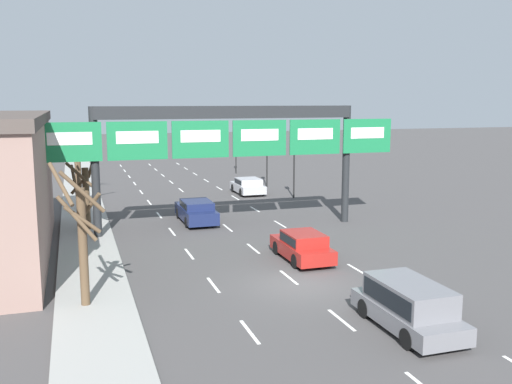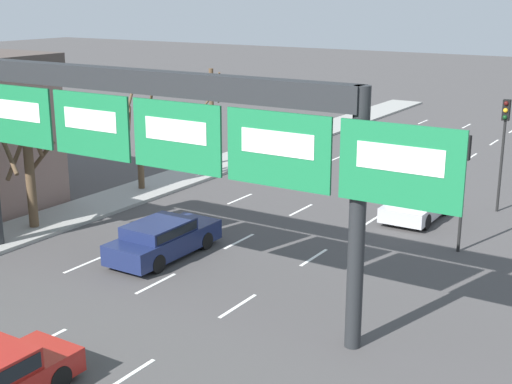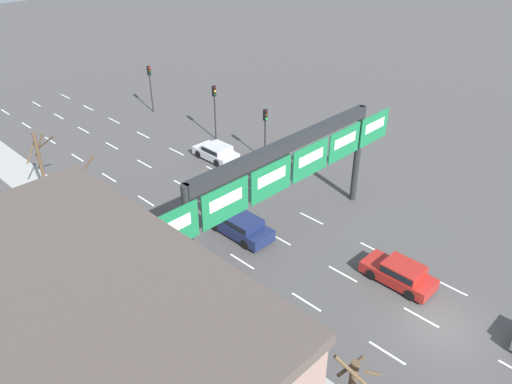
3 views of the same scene
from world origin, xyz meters
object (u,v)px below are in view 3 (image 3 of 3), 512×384
object	(u,v)px
sign_gantry	(289,163)
car_red	(400,273)
traffic_light_far_end	(265,124)
tree_bare_furthest	(41,164)
car_navy	(240,225)
tree_bare_second	(88,201)
traffic_light_mid_block	(215,102)
tree_bare_third	(158,252)
traffic_light_near_gantry	(150,80)
car_silver	(216,152)

from	to	relation	value
sign_gantry	car_red	size ratio (longest dim) A/B	4.97
traffic_light_far_end	tree_bare_furthest	bearing A→B (deg)	158.26
car_navy	tree_bare_second	bearing A→B (deg)	136.06
traffic_light_mid_block	tree_bare_third	world-z (taller)	traffic_light_mid_block
traffic_light_near_gantry	tree_bare_third	distance (m)	27.24
traffic_light_mid_block	tree_bare_second	size ratio (longest dim) A/B	0.93
traffic_light_far_end	car_silver	bearing A→B (deg)	133.15
car_silver	traffic_light_near_gantry	xyz separation A→B (m)	(2.63, 12.72, 2.70)
car_red	tree_bare_third	world-z (taller)	tree_bare_third
sign_gantry	car_red	xyz separation A→B (m)	(1.57, -7.16, -4.93)
car_silver	tree_bare_third	bearing A→B (deg)	-142.53
tree_bare_third	tree_bare_furthest	size ratio (longest dim) A/B	0.79
tree_bare_furthest	car_red	bearing A→B (deg)	-66.46
car_red	traffic_light_far_end	xyz separation A→B (m)	(5.99, 16.18, 2.45)
car_red	tree_bare_furthest	size ratio (longest dim) A/B	0.77
traffic_light_far_end	tree_bare_furthest	distance (m)	17.00
tree_bare_third	car_silver	bearing A→B (deg)	37.47
car_red	traffic_light_near_gantry	world-z (taller)	traffic_light_near_gantry
tree_bare_second	car_silver	bearing A→B (deg)	12.25
sign_gantry	car_silver	size ratio (longest dim) A/B	5.20
car_silver	tree_bare_furthest	bearing A→B (deg)	165.65
traffic_light_far_end	tree_bare_third	xyz separation A→B (m)	(-15.51, -6.78, -0.88)
car_silver	traffic_light_near_gantry	bearing A→B (deg)	78.32
car_navy	tree_bare_third	bearing A→B (deg)	-176.26
sign_gantry	tree_bare_second	world-z (taller)	sign_gantry
sign_gantry	tree_bare_furthest	distance (m)	17.58
tree_bare_furthest	sign_gantry	bearing A→B (deg)	-61.78
tree_bare_third	tree_bare_furthest	distance (m)	13.10
sign_gantry	traffic_light_far_end	xyz separation A→B (m)	(7.56, 9.03, -2.48)
sign_gantry	tree_bare_third	world-z (taller)	sign_gantry
car_silver	car_red	size ratio (longest dim) A/B	0.96
car_silver	tree_bare_third	size ratio (longest dim) A/B	0.93
traffic_light_far_end	tree_bare_furthest	xyz separation A→B (m)	(-15.79, 6.30, -0.10)
traffic_light_far_end	tree_bare_second	size ratio (longest dim) A/B	0.83
sign_gantry	traffic_light_far_end	bearing A→B (deg)	50.05
traffic_light_near_gantry	car_red	bearing A→B (deg)	-100.38
traffic_light_near_gantry	traffic_light_mid_block	size ratio (longest dim) A/B	0.95
tree_bare_furthest	tree_bare_second	bearing A→B (deg)	-89.58
sign_gantry	car_navy	world-z (taller)	sign_gantry
traffic_light_near_gantry	traffic_light_mid_block	distance (m)	9.66
car_silver	tree_bare_furthest	world-z (taller)	tree_bare_furthest
car_red	car_navy	bearing A→B (deg)	106.93
car_silver	car_navy	distance (m)	11.20
traffic_light_near_gantry	traffic_light_far_end	bearing A→B (deg)	-89.44
traffic_light_mid_block	tree_bare_third	distance (m)	20.07
car_silver	car_red	distance (m)	19.42
traffic_light_mid_block	traffic_light_far_end	xyz separation A→B (m)	(0.11, -6.03, -0.37)
traffic_light_near_gantry	car_navy	bearing A→B (deg)	-111.83
car_red	traffic_light_near_gantry	size ratio (longest dim) A/B	0.86
car_silver	tree_bare_third	world-z (taller)	tree_bare_third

